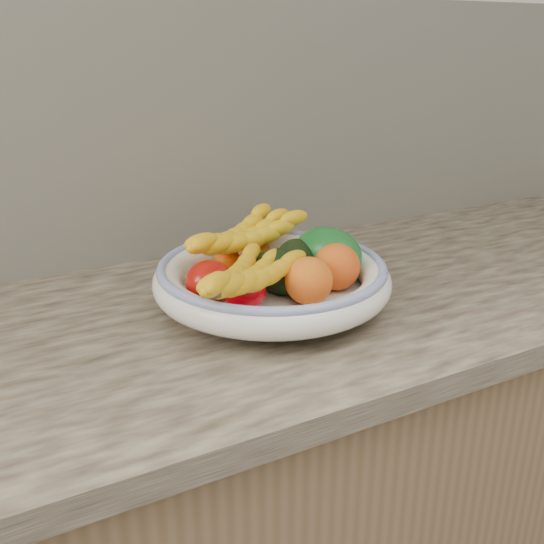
{
  "coord_description": "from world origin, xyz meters",
  "views": [
    {
      "loc": [
        -0.43,
        0.84,
        1.31
      ],
      "look_at": [
        0.0,
        1.66,
        0.96
      ],
      "focal_mm": 40.0,
      "sensor_mm": 36.0,
      "label": 1
    }
  ],
  "objects": [
    {
      "name": "avocado_center",
      "position": [
        0.01,
        1.65,
        0.96
      ],
      "size": [
        0.12,
        0.13,
        0.08
      ],
      "primitive_type": "ellipsoid",
      "rotation": [
        0.0,
        0.0,
        0.45
      ],
      "color": "black",
      "rests_on": "fruit_bowl"
    },
    {
      "name": "fruit_bowl",
      "position": [
        0.0,
        1.66,
        0.95
      ],
      "size": [
        0.39,
        0.39,
        0.08
      ],
      "color": "white",
      "rests_on": "kitchen_counter"
    },
    {
      "name": "green_mango",
      "position": [
        0.11,
        1.66,
        0.98
      ],
      "size": [
        0.15,
        0.16,
        0.11
      ],
      "primitive_type": "ellipsoid",
      "rotation": [
        0.0,
        0.31,
        0.44
      ],
      "color": "#0E4F19",
      "rests_on": "fruit_bowl"
    },
    {
      "name": "tomato_near_left",
      "position": [
        -0.08,
        1.61,
        0.96
      ],
      "size": [
        0.08,
        0.08,
        0.06
      ],
      "primitive_type": "ellipsoid",
      "rotation": [
        0.0,
        0.0,
        -0.3
      ],
      "color": "#B8000A",
      "rests_on": "fruit_bowl"
    },
    {
      "name": "tomato_left",
      "position": [
        -0.11,
        1.66,
        0.96
      ],
      "size": [
        0.1,
        0.1,
        0.07
      ],
      "primitive_type": "ellipsoid",
      "rotation": [
        0.0,
        0.0,
        0.42
      ],
      "color": "#9D0D07",
      "rests_on": "fruit_bowl"
    },
    {
      "name": "peach_right",
      "position": [
        0.09,
        1.61,
        0.97
      ],
      "size": [
        0.09,
        0.09,
        0.08
      ],
      "primitive_type": "ellipsoid",
      "rotation": [
        0.0,
        0.0,
        0.12
      ],
      "color": "orange",
      "rests_on": "fruit_bowl"
    },
    {
      "name": "clementine_back_left",
      "position": [
        -0.04,
        1.76,
        0.95
      ],
      "size": [
        0.05,
        0.05,
        0.04
      ],
      "primitive_type": "ellipsoid",
      "rotation": [
        0.0,
        0.0,
        0.06
      ],
      "color": "#DB4C04",
      "rests_on": "fruit_bowl"
    },
    {
      "name": "kitchen_counter",
      "position": [
        0.0,
        1.69,
        0.46
      ],
      "size": [
        2.44,
        0.66,
        1.4
      ],
      "color": "brown",
      "rests_on": "ground"
    },
    {
      "name": "clementine_back_right",
      "position": [
        0.03,
        1.78,
        0.95
      ],
      "size": [
        0.06,
        0.06,
        0.05
      ],
      "primitive_type": "ellipsoid",
      "rotation": [
        0.0,
        0.0,
        0.07
      ],
      "color": "#E56104",
      "rests_on": "fruit_bowl"
    },
    {
      "name": "banana_bunch_front",
      "position": [
        -0.08,
        1.59,
        0.98
      ],
      "size": [
        0.27,
        0.24,
        0.07
      ],
      "primitive_type": null,
      "rotation": [
        0.0,
        0.0,
        0.64
      ],
      "color": "yellow",
      "rests_on": "fruit_bowl"
    },
    {
      "name": "clementine_back_mid",
      "position": [
        -0.0,
        1.71,
        0.95
      ],
      "size": [
        0.07,
        0.07,
        0.05
      ],
      "primitive_type": "ellipsoid",
      "rotation": [
        0.0,
        0.0,
        -0.18
      ],
      "color": "#FC5105",
      "rests_on": "fruit_bowl"
    },
    {
      "name": "peach_front",
      "position": [
        0.03,
        1.59,
        0.97
      ],
      "size": [
        0.09,
        0.09,
        0.08
      ],
      "primitive_type": "ellipsoid",
      "rotation": [
        0.0,
        0.0,
        -0.28
      ],
      "color": "orange",
      "rests_on": "fruit_bowl"
    },
    {
      "name": "banana_bunch_back",
      "position": [
        -0.01,
        1.75,
        0.99
      ],
      "size": [
        0.3,
        0.22,
        0.08
      ],
      "primitive_type": null,
      "rotation": [
        0.0,
        0.0,
        0.44
      ],
      "color": "yellow",
      "rests_on": "fruit_bowl"
    },
    {
      "name": "avocado_right",
      "position": [
        0.06,
        1.68,
        0.96
      ],
      "size": [
        0.11,
        0.12,
        0.07
      ],
      "primitive_type": "ellipsoid",
      "rotation": [
        0.0,
        0.0,
        -0.43
      ],
      "color": "black",
      "rests_on": "fruit_bowl"
    }
  ]
}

